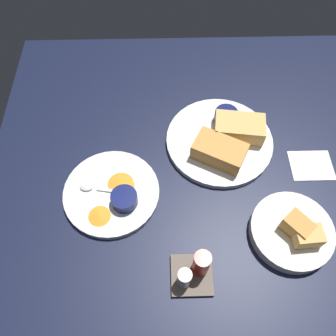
{
  "coord_description": "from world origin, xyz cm",
  "views": [
    {
      "loc": [
        9.34,
        40.65,
        76.25
      ],
      "look_at": [
        8.31,
        -2.42,
        3.0
      ],
      "focal_mm": 36.27,
      "sensor_mm": 36.0,
      "label": 1
    }
  ],
  "objects_px": {
    "sandwich_half_far": "(239,128)",
    "bread_basket_rear": "(293,231)",
    "spoon_by_dark_ramekin": "(220,135)",
    "condiment_caddy": "(194,271)",
    "spoon_by_gravy_ramekin": "(91,188)",
    "plate_sandwich_main": "(219,141)",
    "ramekin_light_gravy": "(124,199)",
    "plate_chips_companion": "(112,193)",
    "sandwich_half_near": "(219,151)",
    "ramekin_dark_sauce": "(226,117)"
  },
  "relations": [
    {
      "from": "sandwich_half_far",
      "to": "bread_basket_rear",
      "type": "distance_m",
      "value": 0.3
    },
    {
      "from": "spoon_by_dark_ramekin",
      "to": "condiment_caddy",
      "type": "bearing_deg",
      "value": 75.71
    },
    {
      "from": "bread_basket_rear",
      "to": "spoon_by_gravy_ramekin",
      "type": "bearing_deg",
      "value": -14.69
    },
    {
      "from": "sandwich_half_far",
      "to": "bread_basket_rear",
      "type": "relative_size",
      "value": 0.74
    },
    {
      "from": "plate_sandwich_main",
      "to": "condiment_caddy",
      "type": "relative_size",
      "value": 3.01
    },
    {
      "from": "spoon_by_dark_ramekin",
      "to": "ramekin_light_gravy",
      "type": "bearing_deg",
      "value": 37.73
    },
    {
      "from": "sandwich_half_far",
      "to": "spoon_by_dark_ramekin",
      "type": "bearing_deg",
      "value": 6.71
    },
    {
      "from": "ramekin_light_gravy",
      "to": "bread_basket_rear",
      "type": "relative_size",
      "value": 0.33
    },
    {
      "from": "plate_chips_companion",
      "to": "condiment_caddy",
      "type": "distance_m",
      "value": 0.28
    },
    {
      "from": "plate_sandwich_main",
      "to": "sandwich_half_far",
      "type": "relative_size",
      "value": 2.03
    },
    {
      "from": "sandwich_half_far",
      "to": "spoon_by_gravy_ramekin",
      "type": "distance_m",
      "value": 0.41
    },
    {
      "from": "sandwich_half_near",
      "to": "ramekin_dark_sauce",
      "type": "bearing_deg",
      "value": -104.76
    },
    {
      "from": "ramekin_light_gravy",
      "to": "bread_basket_rear",
      "type": "height_order",
      "value": "bread_basket_rear"
    },
    {
      "from": "plate_sandwich_main",
      "to": "bread_basket_rear",
      "type": "xyz_separation_m",
      "value": [
        -0.14,
        0.26,
        0.01
      ]
    },
    {
      "from": "sandwich_half_near",
      "to": "condiment_caddy",
      "type": "distance_m",
      "value": 0.31
    },
    {
      "from": "sandwich_half_far",
      "to": "bread_basket_rear",
      "type": "height_order",
      "value": "bread_basket_rear"
    },
    {
      "from": "spoon_by_dark_ramekin",
      "to": "spoon_by_gravy_ramekin",
      "type": "xyz_separation_m",
      "value": [
        0.33,
        0.15,
        0.0
      ]
    },
    {
      "from": "sandwich_half_near",
      "to": "spoon_by_dark_ramekin",
      "type": "relative_size",
      "value": 1.55
    },
    {
      "from": "plate_sandwich_main",
      "to": "spoon_by_gravy_ramekin",
      "type": "relative_size",
      "value": 2.87
    },
    {
      "from": "ramekin_dark_sauce",
      "to": "spoon_by_dark_ramekin",
      "type": "xyz_separation_m",
      "value": [
        0.02,
        0.05,
        -0.02
      ]
    },
    {
      "from": "plate_chips_companion",
      "to": "spoon_by_gravy_ramekin",
      "type": "height_order",
      "value": "spoon_by_gravy_ramekin"
    },
    {
      "from": "ramekin_dark_sauce",
      "to": "spoon_by_gravy_ramekin",
      "type": "relative_size",
      "value": 0.63
    },
    {
      "from": "plate_sandwich_main",
      "to": "spoon_by_dark_ramekin",
      "type": "xyz_separation_m",
      "value": [
        -0.0,
        -0.01,
        0.01
      ]
    },
    {
      "from": "ramekin_dark_sauce",
      "to": "ramekin_light_gravy",
      "type": "xyz_separation_m",
      "value": [
        0.27,
        0.24,
        -0.0
      ]
    },
    {
      "from": "bread_basket_rear",
      "to": "spoon_by_dark_ramekin",
      "type": "bearing_deg",
      "value": -63.28
    },
    {
      "from": "condiment_caddy",
      "to": "plate_chips_companion",
      "type": "bearing_deg",
      "value": -46.5
    },
    {
      "from": "plate_sandwich_main",
      "to": "sandwich_half_far",
      "type": "distance_m",
      "value": 0.06
    },
    {
      "from": "spoon_by_dark_ramekin",
      "to": "bread_basket_rear",
      "type": "bearing_deg",
      "value": 116.72
    },
    {
      "from": "spoon_by_gravy_ramekin",
      "to": "ramekin_light_gravy",
      "type": "bearing_deg",
      "value": 155.68
    },
    {
      "from": "sandwich_half_far",
      "to": "ramekin_dark_sauce",
      "type": "relative_size",
      "value": 2.24
    },
    {
      "from": "bread_basket_rear",
      "to": "condiment_caddy",
      "type": "distance_m",
      "value": 0.25
    },
    {
      "from": "spoon_by_gravy_ramekin",
      "to": "condiment_caddy",
      "type": "bearing_deg",
      "value": 138.84
    },
    {
      "from": "sandwich_half_near",
      "to": "plate_chips_companion",
      "type": "distance_m",
      "value": 0.29
    },
    {
      "from": "ramekin_dark_sauce",
      "to": "bread_basket_rear",
      "type": "bearing_deg",
      "value": 110.2
    },
    {
      "from": "plate_sandwich_main",
      "to": "sandwich_half_far",
      "type": "bearing_deg",
      "value": -159.87
    },
    {
      "from": "sandwich_half_near",
      "to": "bread_basket_rear",
      "type": "xyz_separation_m",
      "value": [
        -0.15,
        0.21,
        -0.02
      ]
    },
    {
      "from": "spoon_by_dark_ramekin",
      "to": "sandwich_half_near",
      "type": "bearing_deg",
      "value": 81.14
    },
    {
      "from": "sandwich_half_near",
      "to": "spoon_by_gravy_ramekin",
      "type": "xyz_separation_m",
      "value": [
        0.32,
        0.09,
        -0.02
      ]
    },
    {
      "from": "plate_chips_companion",
      "to": "condiment_caddy",
      "type": "relative_size",
      "value": 2.49
    },
    {
      "from": "sandwich_half_near",
      "to": "bread_basket_rear",
      "type": "distance_m",
      "value": 0.26
    },
    {
      "from": "plate_sandwich_main",
      "to": "ramekin_dark_sauce",
      "type": "relative_size",
      "value": 4.55
    },
    {
      "from": "plate_sandwich_main",
      "to": "condiment_caddy",
      "type": "bearing_deg",
      "value": 75.37
    },
    {
      "from": "plate_sandwich_main",
      "to": "spoon_by_dark_ramekin",
      "type": "relative_size",
      "value": 2.96
    },
    {
      "from": "spoon_by_dark_ramekin",
      "to": "plate_chips_companion",
      "type": "distance_m",
      "value": 0.33
    },
    {
      "from": "ramekin_light_gravy",
      "to": "spoon_by_gravy_ramekin",
      "type": "relative_size",
      "value": 0.64
    },
    {
      "from": "plate_chips_companion",
      "to": "ramekin_light_gravy",
      "type": "bearing_deg",
      "value": 140.19
    },
    {
      "from": "sandwich_half_near",
      "to": "plate_chips_companion",
      "type": "height_order",
      "value": "sandwich_half_near"
    },
    {
      "from": "sandwich_half_near",
      "to": "spoon_by_gravy_ramekin",
      "type": "relative_size",
      "value": 1.51
    },
    {
      "from": "plate_chips_companion",
      "to": "spoon_by_gravy_ramekin",
      "type": "relative_size",
      "value": 2.37
    },
    {
      "from": "plate_sandwich_main",
      "to": "bread_basket_rear",
      "type": "bearing_deg",
      "value": 118.0
    }
  ]
}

